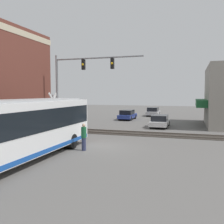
{
  "coord_description": "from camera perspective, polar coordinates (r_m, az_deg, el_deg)",
  "views": [
    {
      "loc": [
        -16.27,
        -5.93,
        3.69
      ],
      "look_at": [
        4.9,
        0.89,
        2.05
      ],
      "focal_mm": 40.0,
      "sensor_mm": 36.0,
      "label": 1
    }
  ],
  "objects": [
    {
      "name": "parked_car_silver",
      "position": [
        41.8,
        9.38,
        0.03
      ],
      "size": [
        4.45,
        1.82,
        1.44
      ],
      "color": "#B7B7BC",
      "rests_on": "ground"
    },
    {
      "name": "parked_car_white",
      "position": [
        27.86,
        10.89,
        -2.14
      ],
      "size": [
        4.37,
        1.82,
        1.36
      ],
      "color": "silver",
      "rests_on": "ground"
    },
    {
      "name": "parked_car_blue",
      "position": [
        35.46,
        3.54,
        -0.7
      ],
      "size": [
        4.45,
        1.82,
        1.39
      ],
      "color": "navy",
      "rests_on": "ground"
    },
    {
      "name": "pedestrian_near_bus",
      "position": [
        16.33,
        -6.47,
        -5.65
      ],
      "size": [
        0.34,
        0.34,
        1.76
      ],
      "color": "#2D3351",
      "rests_on": "ground"
    },
    {
      "name": "traffic_signal_gantry",
      "position": [
        22.86,
        -7.51,
        8.17
      ],
      "size": [
        0.42,
        8.24,
        7.22
      ],
      "color": "gray",
      "rests_on": "ground"
    },
    {
      "name": "crossing_signal",
      "position": [
        23.38,
        -13.35,
        0.69
      ],
      "size": [
        1.41,
        1.18,
        3.81
      ],
      "color": "gray",
      "rests_on": "ground"
    },
    {
      "name": "city_bus",
      "position": [
        14.16,
        -20.43,
        -3.45
      ],
      "size": [
        12.18,
        2.59,
        3.37
      ],
      "color": "white",
      "rests_on": "ground"
    },
    {
      "name": "rail_track_near",
      "position": [
        23.34,
        2.92,
        -4.81
      ],
      "size": [
        2.6,
        60.0,
        0.15
      ],
      "color": "#332D28",
      "rests_on": "ground"
    },
    {
      "name": "ground_plane",
      "position": [
        17.71,
        -2.14,
        -7.81
      ],
      "size": [
        120.0,
        120.0,
        0.0
      ],
      "primitive_type": "plane",
      "color": "#605E5B"
    }
  ]
}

